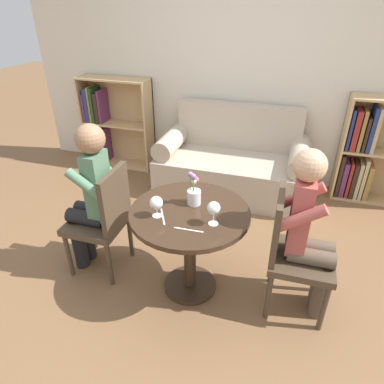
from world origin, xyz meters
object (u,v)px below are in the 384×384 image
at_px(chair_left, 104,217).
at_px(couch, 233,165).
at_px(bookshelf_left, 110,123).
at_px(person_right, 310,233).
at_px(person_left, 91,197).
at_px(chair_right, 292,249).
at_px(wine_glass_right, 214,209).
at_px(bookshelf_right, 371,154).
at_px(flower_vase, 194,193).
at_px(wine_glass_left, 156,203).

bearing_deg(chair_left, couch, 155.88).
relative_size(bookshelf_left, person_right, 0.91).
distance_m(person_left, person_right, 1.57).
bearing_deg(chair_right, wine_glass_right, 106.26).
height_order(bookshelf_right, flower_vase, bookshelf_right).
xyz_separation_m(bookshelf_left, bookshelf_right, (3.06, -0.00, -0.02)).
bearing_deg(person_right, wine_glass_right, 104.01).
relative_size(chair_right, flower_vase, 3.70).
height_order(couch, chair_left, couch).
bearing_deg(wine_glass_left, person_right, 10.67).
xyz_separation_m(chair_right, person_left, (-1.48, -0.04, 0.17)).
xyz_separation_m(person_right, wine_glass_left, (-0.98, -0.18, 0.15)).
height_order(bookshelf_left, bookshelf_right, same).
bearing_deg(couch, chair_left, -113.89).
relative_size(wine_glass_left, flower_vase, 0.61).
distance_m(couch, person_left, 1.79).
xyz_separation_m(person_right, flower_vase, (-0.79, 0.03, 0.14)).
bearing_deg(wine_glass_left, wine_glass_right, 3.51).
height_order(chair_left, wine_glass_left, chair_left).
relative_size(person_left, wine_glass_left, 8.36).
xyz_separation_m(bookshelf_left, chair_right, (2.35, -1.81, -0.04)).
height_order(person_left, flower_vase, person_left).
bearing_deg(wine_glass_right, bookshelf_right, 58.07).
bearing_deg(bookshelf_left, couch, -9.29).
xyz_separation_m(chair_right, wine_glass_right, (-0.51, -0.16, 0.32)).
distance_m(wine_glass_right, flower_vase, 0.28).
height_order(couch, chair_right, couch).
distance_m(bookshelf_right, person_left, 2.87).
distance_m(couch, person_right, 1.76).
bearing_deg(flower_vase, person_left, -174.55).
relative_size(bookshelf_left, chair_right, 1.23).
bearing_deg(chair_right, flower_vase, 85.91).
distance_m(bookshelf_right, wine_glass_right, 2.33).
relative_size(chair_left, person_right, 0.74).
xyz_separation_m(bookshelf_right, person_left, (-2.19, -1.84, 0.15)).
height_order(person_right, wine_glass_right, person_right).
xyz_separation_m(person_right, wine_glass_right, (-0.60, -0.16, 0.17)).
bearing_deg(wine_glass_right, wine_glass_left, -176.49).
xyz_separation_m(wine_glass_left, flower_vase, (0.19, 0.22, -0.02)).
bearing_deg(bookshelf_left, flower_vase, -47.02).
bearing_deg(chair_right, bookshelf_right, -22.59).
bearing_deg(couch, chair_right, -65.61).
relative_size(wine_glass_right, flower_vase, 0.67).
bearing_deg(flower_vase, couch, 89.90).
distance_m(chair_left, chair_right, 1.39).
bearing_deg(wine_glass_right, person_left, 172.90).
distance_m(chair_left, flower_vase, 0.76).
relative_size(bookshelf_right, chair_right, 1.23).
relative_size(bookshelf_left, flower_vase, 4.56).
height_order(couch, flower_vase, flower_vase).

